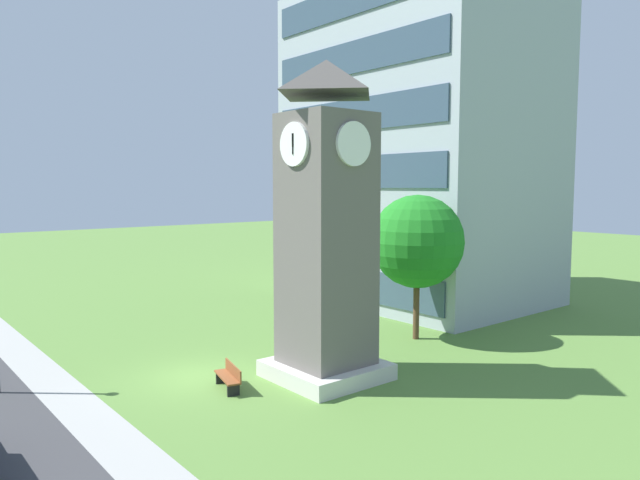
{
  "coord_description": "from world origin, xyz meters",
  "views": [
    {
      "loc": [
        19.55,
        -10.02,
        7.21
      ],
      "look_at": [
        1.58,
        4.77,
        5.05
      ],
      "focal_mm": 32.71,
      "sensor_mm": 36.0,
      "label": 1
    }
  ],
  "objects": [
    {
      "name": "ground_plane",
      "position": [
        0.0,
        0.0,
        0.0
      ],
      "size": [
        160.0,
        160.0,
        0.0
      ],
      "primitive_type": "plane",
      "color": "#567F38"
    },
    {
      "name": "kerb_strip",
      "position": [
        0.0,
        -4.41,
        0.0
      ],
      "size": [
        120.0,
        1.6,
        0.01
      ],
      "primitive_type": "cube",
      "color": "#9E9E99",
      "rests_on": "ground"
    },
    {
      "name": "office_building",
      "position": [
        -5.09,
        18.28,
        9.6
      ],
      "size": [
        14.67,
        11.29,
        19.2
      ],
      "color": "#9EA8B2",
      "rests_on": "ground"
    },
    {
      "name": "clock_tower",
      "position": [
        3.16,
        3.76,
        5.29
      ],
      "size": [
        3.79,
        3.79,
        11.73
      ],
      "color": "#605B56",
      "rests_on": "ground"
    },
    {
      "name": "park_bench",
      "position": [
        1.94,
        0.28,
        0.46
      ],
      "size": [
        1.86,
        0.91,
        0.88
      ],
      "color": "brown",
      "rests_on": "ground"
    },
    {
      "name": "tree_by_building",
      "position": [
        1.57,
        10.65,
        4.62
      ],
      "size": [
        4.36,
        4.36,
        6.81
      ],
      "color": "#513823",
      "rests_on": "ground"
    }
  ]
}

